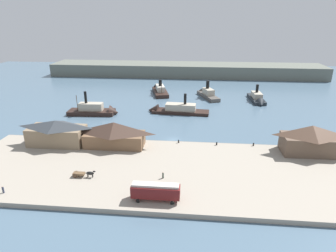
# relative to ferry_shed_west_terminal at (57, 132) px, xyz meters

# --- Properties ---
(ground_plane) EXTENTS (320.00, 320.00, 0.00)m
(ground_plane) POSITION_rel_ferry_shed_west_terminal_xyz_m (35.13, 9.29, -5.11)
(ground_plane) COLOR slate
(quay_promenade) EXTENTS (110.00, 36.00, 1.20)m
(quay_promenade) POSITION_rel_ferry_shed_west_terminal_xyz_m (35.13, -12.71, -4.51)
(quay_promenade) COLOR #9E9384
(quay_promenade) RESTS_ON ground
(seawall_edge) EXTENTS (110.00, 0.80, 1.00)m
(seawall_edge) POSITION_rel_ferry_shed_west_terminal_xyz_m (35.13, 5.69, -4.61)
(seawall_edge) COLOR gray
(seawall_edge) RESTS_ON ground
(ferry_shed_west_terminal) EXTENTS (17.29, 8.21, 7.72)m
(ferry_shed_west_terminal) POSITION_rel_ferry_shed_west_terminal_xyz_m (0.00, 0.00, 0.00)
(ferry_shed_west_terminal) COLOR #847056
(ferry_shed_west_terminal) RESTS_ON quay_promenade
(ferry_shed_east_terminal) EXTENTS (18.22, 7.72, 7.69)m
(ferry_shed_east_terminal) POSITION_rel_ferry_shed_west_terminal_xyz_m (18.01, 0.25, -0.00)
(ferry_shed_east_terminal) COLOR brown
(ferry_shed_east_terminal) RESTS_ON quay_promenade
(ferry_shed_central_terminal) EXTENTS (15.78, 8.30, 8.54)m
(ferry_shed_central_terminal) POSITION_rel_ferry_shed_west_terminal_xyz_m (75.42, 0.74, 0.43)
(ferry_shed_central_terminal) COLOR brown
(ferry_shed_central_terminal) RESTS_ON quay_promenade
(street_tram) EXTENTS (10.53, 2.88, 4.03)m
(street_tram) POSITION_rel_ferry_shed_west_terminal_xyz_m (34.30, -26.54, -1.54)
(street_tram) COLOR maroon
(street_tram) RESTS_ON quay_promenade
(horse_cart) EXTENTS (5.76, 1.43, 1.87)m
(horse_cart) POSITION_rel_ferry_shed_west_terminal_xyz_m (15.10, -18.59, -2.98)
(horse_cart) COLOR brown
(horse_cart) RESTS_ON quay_promenade
(pedestrian_near_west_shed) EXTENTS (0.42, 0.42, 1.70)m
(pedestrian_near_west_shed) POSITION_rel_ferry_shed_west_terminal_xyz_m (34.86, -17.31, -3.14)
(pedestrian_near_west_shed) COLOR #3D4C42
(pedestrian_near_west_shed) RESTS_ON quay_promenade
(pedestrian_near_cart) EXTENTS (0.43, 0.43, 1.75)m
(pedestrian_near_cart) POSITION_rel_ferry_shed_west_terminal_xyz_m (-0.36, -27.13, -3.11)
(pedestrian_near_cart) COLOR #33384C
(pedestrian_near_cart) RESTS_ON quay_promenade
(mooring_post_center_east) EXTENTS (0.44, 0.44, 0.90)m
(mooring_post_center_east) POSITION_rel_ferry_shed_west_terminal_xyz_m (-12.31, 3.90, -3.46)
(mooring_post_center_east) COLOR black
(mooring_post_center_east) RESTS_ON quay_promenade
(mooring_post_west) EXTENTS (0.44, 0.44, 0.90)m
(mooring_post_west) POSITION_rel_ferry_shed_west_terminal_xyz_m (49.19, 3.84, -3.46)
(mooring_post_west) COLOR black
(mooring_post_west) RESTS_ON quay_promenade
(mooring_post_east) EXTENTS (0.44, 0.44, 0.90)m
(mooring_post_east) POSITION_rel_ferry_shed_west_terminal_xyz_m (37.34, 4.41, -3.46)
(mooring_post_east) COLOR black
(mooring_post_east) RESTS_ON quay_promenade
(mooring_post_center_west) EXTENTS (0.44, 0.44, 0.90)m
(mooring_post_center_west) POSITION_rel_ferry_shed_west_terminal_xyz_m (60.42, 4.40, -3.46)
(mooring_post_center_west) COLOR black
(mooring_post_center_west) RESTS_ON quay_promenade
(ferry_approaching_west) EXTENTS (11.62, 20.18, 9.69)m
(ferry_approaching_west) POSITION_rel_ferry_shed_west_terminal_xyz_m (47.76, 65.25, -3.47)
(ferry_approaching_west) COLOR #514C47
(ferry_approaching_west) RESTS_ON ground
(ferry_moored_west) EXTENTS (6.33, 19.39, 9.45)m
(ferry_moored_west) POSITION_rel_ferry_shed_west_terminal_xyz_m (71.59, 58.41, -3.73)
(ferry_moored_west) COLOR #23282D
(ferry_moored_west) RESTS_ON ground
(ferry_approaching_east) EXTENTS (26.14, 7.71, 10.61)m
(ferry_approaching_east) POSITION_rel_ferry_shed_west_terminal_xyz_m (32.93, 37.94, -3.74)
(ferry_approaching_east) COLOR black
(ferry_approaching_east) RESTS_ON ground
(ferry_moored_east) EXTENTS (21.04, 7.68, 11.82)m
(ferry_moored_east) POSITION_rel_ferry_shed_west_terminal_xyz_m (1.71, 32.91, -3.56)
(ferry_moored_east) COLOR black
(ferry_moored_east) RESTS_ON ground
(ferry_near_quay) EXTENTS (11.09, 21.92, 9.74)m
(ferry_near_quay) POSITION_rel_ferry_shed_west_terminal_xyz_m (23.09, 71.32, -3.64)
(ferry_near_quay) COLOR black
(ferry_near_quay) RESTS_ON ground
(far_headland) EXTENTS (180.00, 24.00, 8.00)m
(far_headland) POSITION_rel_ferry_shed_west_terminal_xyz_m (35.13, 119.29, -1.11)
(far_headland) COLOR #60665B
(far_headland) RESTS_ON ground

